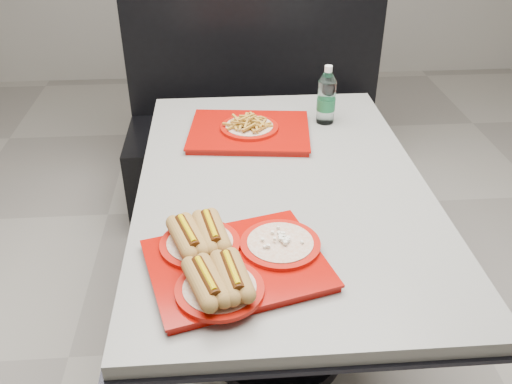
{
  "coord_description": "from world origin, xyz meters",
  "views": [
    {
      "loc": [
        -0.19,
        -1.45,
        1.63
      ],
      "look_at": [
        -0.1,
        -0.19,
        0.83
      ],
      "focal_mm": 38.0,
      "sensor_mm": 36.0,
      "label": 1
    }
  ],
  "objects": [
    {
      "name": "water_bottle",
      "position": [
        0.21,
        0.42,
        0.85
      ],
      "size": [
        0.07,
        0.07,
        0.22
      ],
      "rotation": [
        0.0,
        0.0,
        0.38
      ],
      "color": "silver",
      "rests_on": "diner_table"
    },
    {
      "name": "ground",
      "position": [
        0.0,
        0.0,
        0.0
      ],
      "size": [
        6.0,
        6.0,
        0.0
      ],
      "primitive_type": "plane",
      "color": "#9D988D",
      "rests_on": "ground"
    },
    {
      "name": "tray_far",
      "position": [
        -0.08,
        0.33,
        0.77
      ],
      "size": [
        0.47,
        0.38,
        0.09
      ],
      "rotation": [
        0.0,
        0.0,
        -0.11
      ],
      "color": "#990A04",
      "rests_on": "diner_table"
    },
    {
      "name": "diner_table",
      "position": [
        0.0,
        0.0,
        0.58
      ],
      "size": [
        0.92,
        1.42,
        0.75
      ],
      "color": "black",
      "rests_on": "ground"
    },
    {
      "name": "booth_bench",
      "position": [
        0.0,
        1.09,
        0.4
      ],
      "size": [
        1.3,
        0.57,
        1.35
      ],
      "color": "black",
      "rests_on": "ground"
    },
    {
      "name": "tray_near",
      "position": [
        -0.18,
        -0.42,
        0.78
      ],
      "size": [
        0.5,
        0.43,
        0.09
      ],
      "rotation": [
        0.0,
        0.0,
        0.27
      ],
      "color": "#990A04",
      "rests_on": "diner_table"
    }
  ]
}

